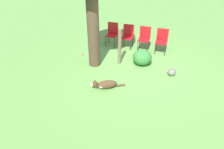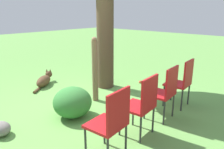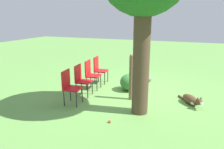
{
  "view_description": "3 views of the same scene",
  "coord_description": "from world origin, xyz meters",
  "px_view_note": "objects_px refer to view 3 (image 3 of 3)",
  "views": [
    {
      "loc": [
        -6.47,
        -2.15,
        3.76
      ],
      "look_at": [
        -1.47,
        0.05,
        0.45
      ],
      "focal_mm": 35.0,
      "sensor_mm": 36.0,
      "label": 1
    },
    {
      "loc": [
        3.22,
        -2.48,
        1.82
      ],
      "look_at": [
        0.44,
        0.53,
        0.62
      ],
      "focal_mm": 35.0,
      "sensor_mm": 36.0,
      "label": 2
    },
    {
      "loc": [
        -1.57,
        6.15,
        2.35
      ],
      "look_at": [
        0.68,
        0.34,
        0.66
      ],
      "focal_mm": 35.0,
      "sensor_mm": 36.0,
      "label": 3
    }
  ],
  "objects_px": {
    "tennis_ball": "(110,121)",
    "red_chair_2": "(81,78)",
    "red_chair_1": "(91,73)",
    "red_chair_3": "(70,85)",
    "red_chair_0": "(99,68)",
    "dog": "(192,100)",
    "fence_post": "(131,77)"
  },
  "relations": [
    {
      "from": "red_chair_0",
      "to": "red_chair_3",
      "type": "bearing_deg",
      "value": -93.35
    },
    {
      "from": "red_chair_2",
      "to": "tennis_ball",
      "type": "relative_size",
      "value": 13.87
    },
    {
      "from": "fence_post",
      "to": "red_chair_3",
      "type": "height_order",
      "value": "fence_post"
    },
    {
      "from": "red_chair_2",
      "to": "fence_post",
      "type": "bearing_deg",
      "value": 3.32
    },
    {
      "from": "red_chair_3",
      "to": "tennis_ball",
      "type": "relative_size",
      "value": 13.87
    },
    {
      "from": "red_chair_1",
      "to": "tennis_ball",
      "type": "relative_size",
      "value": 13.87
    },
    {
      "from": "fence_post",
      "to": "red_chair_2",
      "type": "xyz_separation_m",
      "value": [
        1.47,
        0.23,
        -0.13
      ]
    },
    {
      "from": "red_chair_2",
      "to": "red_chair_1",
      "type": "bearing_deg",
      "value": 86.65
    },
    {
      "from": "tennis_ball",
      "to": "red_chair_3",
      "type": "bearing_deg",
      "value": -24.19
    },
    {
      "from": "red_chair_3",
      "to": "tennis_ball",
      "type": "height_order",
      "value": "red_chair_3"
    },
    {
      "from": "red_chair_2",
      "to": "red_chair_3",
      "type": "relative_size",
      "value": 1.0
    },
    {
      "from": "red_chair_0",
      "to": "red_chair_2",
      "type": "bearing_deg",
      "value": -93.35
    },
    {
      "from": "red_chair_1",
      "to": "red_chair_2",
      "type": "height_order",
      "value": "same"
    },
    {
      "from": "red_chair_1",
      "to": "dog",
      "type": "bearing_deg",
      "value": -10.02
    },
    {
      "from": "dog",
      "to": "fence_post",
      "type": "bearing_deg",
      "value": -119.52
    },
    {
      "from": "dog",
      "to": "red_chair_0",
      "type": "xyz_separation_m",
      "value": [
        3.18,
        -0.94,
        0.41
      ]
    },
    {
      "from": "fence_post",
      "to": "red_chair_0",
      "type": "xyz_separation_m",
      "value": [
        1.53,
        -1.15,
        -0.13
      ]
    },
    {
      "from": "fence_post",
      "to": "red_chair_2",
      "type": "bearing_deg",
      "value": 8.84
    },
    {
      "from": "fence_post",
      "to": "red_chair_0",
      "type": "height_order",
      "value": "fence_post"
    },
    {
      "from": "dog",
      "to": "red_chair_1",
      "type": "xyz_separation_m",
      "value": [
        3.16,
        -0.25,
        0.41
      ]
    },
    {
      "from": "red_chair_3",
      "to": "dog",
      "type": "bearing_deg",
      "value": 14.54
    },
    {
      "from": "red_chair_1",
      "to": "red_chair_3",
      "type": "xyz_separation_m",
      "value": [
        -0.05,
        1.38,
        0.0
      ]
    },
    {
      "from": "red_chair_0",
      "to": "tennis_ball",
      "type": "distance_m",
      "value": 3.13
    },
    {
      "from": "dog",
      "to": "tennis_ball",
      "type": "relative_size",
      "value": 13.05
    },
    {
      "from": "red_chair_1",
      "to": "red_chair_2",
      "type": "relative_size",
      "value": 1.0
    },
    {
      "from": "dog",
      "to": "red_chair_0",
      "type": "distance_m",
      "value": 3.34
    },
    {
      "from": "red_chair_3",
      "to": "tennis_ball",
      "type": "distance_m",
      "value": 1.63
    },
    {
      "from": "tennis_ball",
      "to": "red_chair_0",
      "type": "bearing_deg",
      "value": -61.13
    },
    {
      "from": "dog",
      "to": "fence_post",
      "type": "distance_m",
      "value": 1.76
    },
    {
      "from": "red_chair_0",
      "to": "red_chair_1",
      "type": "relative_size",
      "value": 1.0
    },
    {
      "from": "red_chair_1",
      "to": "red_chair_3",
      "type": "height_order",
      "value": "same"
    },
    {
      "from": "tennis_ball",
      "to": "red_chair_2",
      "type": "bearing_deg",
      "value": -42.63
    }
  ]
}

